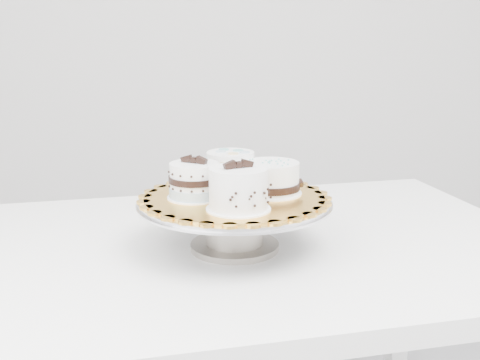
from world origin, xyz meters
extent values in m
cube|color=white|center=(-0.07, 0.24, 0.73)|extent=(1.26, 0.88, 0.04)
cube|color=white|center=(0.47, 0.62, 0.35)|extent=(0.05, 0.05, 0.71)
cylinder|color=gray|center=(-0.10, 0.20, 0.76)|extent=(0.17, 0.17, 0.01)
cylinder|color=gray|center=(-0.10, 0.20, 0.80)|extent=(0.11, 0.11, 0.09)
cylinder|color=silver|center=(-0.10, 0.20, 0.85)|extent=(0.37, 0.37, 0.01)
cylinder|color=silver|center=(-0.10, 0.20, 0.84)|extent=(0.38, 0.38, 0.00)
cylinder|color=gold|center=(-0.10, 0.20, 0.86)|extent=(0.46, 0.46, 0.01)
cylinder|color=white|center=(-0.11, 0.11, 0.86)|extent=(0.12, 0.12, 0.00)
cylinder|color=white|center=(-0.11, 0.11, 0.90)|extent=(0.13, 0.13, 0.07)
cylinder|color=white|center=(-0.17, 0.20, 0.86)|extent=(0.11, 0.11, 0.00)
cylinder|color=white|center=(-0.17, 0.20, 0.89)|extent=(0.13, 0.13, 0.07)
cylinder|color=#9AB4C3|center=(-0.17, 0.20, 0.87)|extent=(0.10, 0.10, 0.02)
cylinder|color=black|center=(-0.17, 0.20, 0.90)|extent=(0.10, 0.10, 0.01)
cylinder|color=white|center=(-0.09, 0.28, 0.86)|extent=(0.11, 0.11, 0.00)
cylinder|color=white|center=(-0.09, 0.28, 0.89)|extent=(0.13, 0.13, 0.07)
cylinder|color=white|center=(-0.02, 0.21, 0.86)|extent=(0.12, 0.12, 0.00)
cylinder|color=white|center=(-0.02, 0.21, 0.89)|extent=(0.11, 0.11, 0.06)
cylinder|color=black|center=(-0.02, 0.21, 0.87)|extent=(0.11, 0.11, 0.01)
camera|label=1|loc=(-0.30, -0.90, 1.17)|focal=45.00mm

